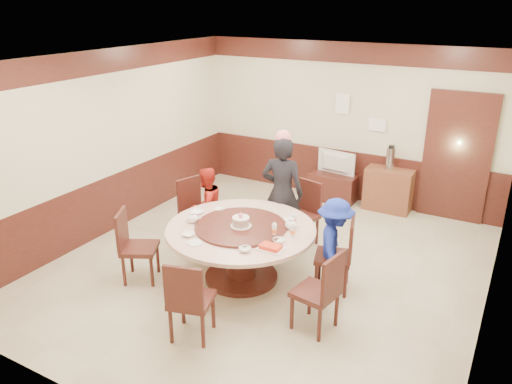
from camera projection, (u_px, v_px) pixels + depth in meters
The scene contains 31 objects.
room at pixel (270, 194), 6.57m from camera, with size 6.00×6.04×2.84m.
banquet_table at pixel (241, 243), 6.45m from camera, with size 1.92×1.92×0.78m.
chair_0 at pixel (334, 267), 6.31m from camera, with size 0.55×0.54×0.97m.
chair_1 at pixel (301, 225), 7.48m from camera, with size 0.54×0.54×0.97m.
chair_2 at pixel (197, 222), 7.59m from camera, with size 0.56×0.56×0.97m.
chair_3 at pixel (139, 258), 6.53m from camera, with size 0.60×0.59×0.97m.
chair_4 at pixel (191, 313), 5.41m from camera, with size 0.55×0.55×0.97m.
chair_5 at pixel (316, 305), 5.55m from camera, with size 0.52×0.51×0.97m.
person_standing at pixel (282, 193), 7.21m from camera, with size 0.62×0.41×1.70m, color black.
person_red at pixel (207, 206), 7.44m from camera, with size 0.58×0.45×1.19m, color #AD2017.
person_blue at pixel (334, 246), 6.20m from camera, with size 0.79×0.46×1.23m, color #182A9D.
birthday_cake at pixel (241, 222), 6.32m from camera, with size 0.27×0.27×0.19m.
teapot_left at pixel (192, 218), 6.49m from camera, with size 0.17×0.15×0.13m, color white.
teapot_right at pixel (291, 225), 6.31m from camera, with size 0.17×0.15×0.13m, color white.
bowl_0 at pixel (220, 210), 6.87m from camera, with size 0.14×0.14×0.03m, color white.
bowl_1 at pixel (245, 249), 5.77m from camera, with size 0.15×0.15×0.05m, color white.
bowl_2 at pixel (189, 235), 6.14m from camera, with size 0.15×0.15×0.04m, color white.
bowl_3 at pixel (279, 241), 5.97m from camera, with size 0.15×0.15×0.05m, color white.
bowl_4 at pixel (197, 212), 6.78m from camera, with size 0.16×0.16×0.04m, color white.
saucer_near at pixel (195, 243), 5.96m from camera, with size 0.18×0.18×0.01m, color white.
saucer_far at pixel (289, 220), 6.58m from camera, with size 0.18×0.18×0.01m, color white.
shrimp_platter at pixel (271, 248), 5.80m from camera, with size 0.30×0.20×0.06m.
bottle_0 at pixel (274, 230), 6.12m from camera, with size 0.06×0.06×0.16m, color white.
bottle_1 at pixel (293, 231), 6.09m from camera, with size 0.06×0.06×0.16m, color white.
bottle_2 at pixel (294, 220), 6.39m from camera, with size 0.06×0.06×0.16m, color white.
tv_stand at pixel (333, 187), 9.15m from camera, with size 0.85×0.45×0.50m, color #411A14.
television at pixel (334, 163), 8.98m from camera, with size 0.73×0.10×0.42m, color gray.
side_cabinet at pixel (388, 190), 8.67m from camera, with size 0.80×0.40×0.75m, color brown.
thermos at pixel (390, 159), 8.47m from camera, with size 0.15×0.15×0.38m, color silver.
notice_left at pixel (342, 104), 8.77m from camera, with size 0.25×0.00×0.35m, color white.
notice_right at pixel (377, 125), 8.58m from camera, with size 0.30×0.00×0.22m, color white.
Camera 1 is at (2.83, -5.41, 3.49)m, focal length 35.00 mm.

